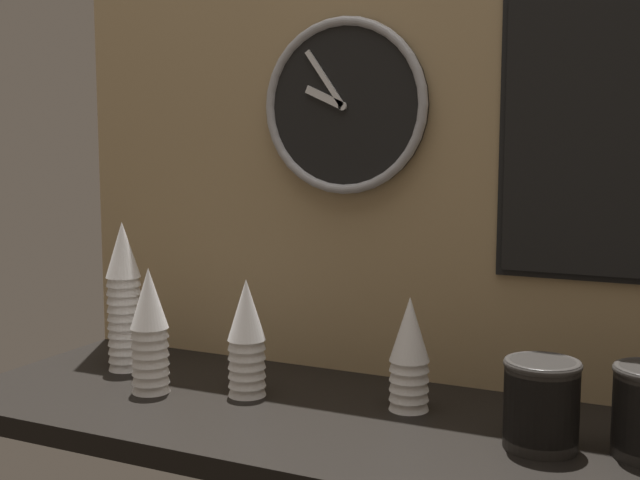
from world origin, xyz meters
TOP-DOWN VIEW (x-y plane):
  - ground_plane at (0.00, 0.00)cm, footprint 160.00×56.00cm
  - wall_tiled_back at (0.00, 26.50)cm, footprint 160.00×3.00cm
  - cup_stack_center_right at (6.71, 7.04)cm, footprint 7.46×7.46cm
  - cup_stack_center_left at (-24.66, 1.46)cm, footprint 7.46×7.46cm
  - cup_stack_left at (-42.94, -4.92)cm, footprint 7.46×7.46cm
  - cup_stack_far_left at (-57.83, 5.78)cm, footprint 7.46×7.46cm
  - bowl_stack_right at (32.14, -1.55)cm, footprint 12.46×12.46cm
  - wall_clock at (-13.79, 23.47)cm, footprint 36.28×2.70cm
  - menu_board at (41.23, 24.35)cm, footprint 45.92×1.32cm

SIDE VIEW (x-z plane):
  - ground_plane at x=0.00cm, z-range -4.00..0.00cm
  - bowl_stack_right at x=32.14cm, z-range 0.29..14.90cm
  - cup_stack_center_right at x=6.71cm, z-range 0.00..21.25cm
  - cup_stack_center_left at x=-24.66cm, z-range 0.00..23.10cm
  - cup_stack_left at x=-42.94cm, z-range 0.00..24.95cm
  - cup_stack_far_left at x=-57.83cm, z-range 0.00..32.36cm
  - menu_board at x=41.23cm, z-range 23.59..77.14cm
  - wall_tiled_back at x=0.00cm, z-range 0.00..105.00cm
  - wall_clock at x=-13.79cm, z-range 38.51..74.79cm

